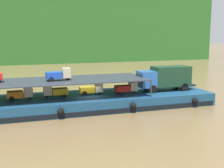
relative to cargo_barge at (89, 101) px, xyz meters
The scene contains 9 objects.
ground_plane 0.75m from the cargo_barge, 90.00° to the left, with size 400.00×400.00×0.00m, color brown.
cargo_barge is the anchor object (origin of this frame).
covered_lorry 10.25m from the cargo_barge, ahead, with size 7.87×2.33×3.10m.
cargo_rack 4.65m from the cargo_barge, behind, with size 20.67×6.75×2.00m.
mini_truck_lower_aft 7.92m from the cargo_barge, behind, with size 2.77×1.26×1.38m.
mini_truck_lower_mid 4.22m from the cargo_barge, behind, with size 2.76×1.23×1.38m.
mini_truck_lower_fore 1.55m from the cargo_barge, 46.00° to the left, with size 2.79×1.29×1.38m.
mini_truck_lower_bow 4.86m from the cargo_barge, ahead, with size 2.74×1.20×1.38m.
mini_truck_upper_mid 4.96m from the cargo_barge, behind, with size 2.80×1.30×1.38m.
Camera 1 is at (-8.24, -33.45, 8.68)m, focal length 47.50 mm.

